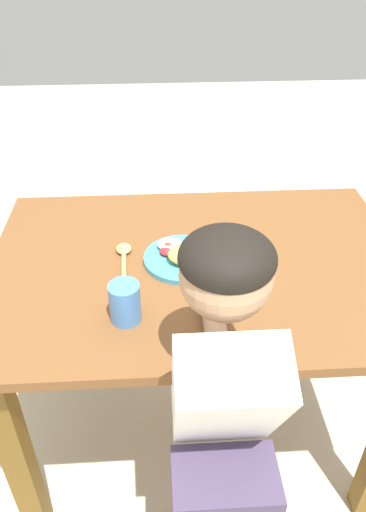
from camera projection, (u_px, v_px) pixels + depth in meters
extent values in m
plane|color=beige|center=(195.00, 427.00, 1.70)|extent=(8.00, 8.00, 0.00)
cube|color=brown|center=(199.00, 266.00, 1.29)|extent=(1.10, 0.76, 0.03)
cube|color=brown|center=(18.00, 458.00, 1.23)|extent=(0.06, 0.06, 0.69)
cube|color=brown|center=(55.00, 300.00, 1.72)|extent=(0.06, 0.06, 0.69)
cube|color=brown|center=(321.00, 289.00, 1.77)|extent=(0.06, 0.06, 0.69)
cylinder|color=#4398BB|center=(183.00, 259.00, 1.28)|extent=(0.21, 0.21, 0.01)
ellipsoid|color=#F9D554|center=(188.00, 254.00, 1.24)|extent=(0.10, 0.08, 0.05)
ellipsoid|color=red|center=(168.00, 247.00, 1.29)|extent=(0.04, 0.03, 0.02)
ellipsoid|color=red|center=(166.00, 252.00, 1.27)|extent=(0.05, 0.04, 0.02)
ellipsoid|color=silver|center=(170.00, 244.00, 1.30)|extent=(0.07, 0.06, 0.02)
cube|color=silver|center=(243.00, 257.00, 1.29)|extent=(0.06, 0.13, 0.01)
cube|color=silver|center=(248.00, 239.00, 1.36)|extent=(0.04, 0.05, 0.01)
cylinder|color=silver|center=(254.00, 232.00, 1.39)|extent=(0.01, 0.03, 0.00)
cylinder|color=silver|center=(250.00, 232.00, 1.39)|extent=(0.01, 0.03, 0.00)
cylinder|color=silver|center=(247.00, 231.00, 1.39)|extent=(0.01, 0.03, 0.00)
cylinder|color=tan|center=(124.00, 275.00, 1.22)|extent=(0.02, 0.18, 0.01)
ellipsoid|color=tan|center=(124.00, 249.00, 1.31)|extent=(0.04, 0.05, 0.02)
cylinder|color=#4986D5|center=(125.00, 303.00, 1.08)|extent=(0.07, 0.07, 0.10)
cube|color=white|center=(225.00, 393.00, 0.92)|extent=(0.20, 0.25, 0.36)
sphere|color=tan|center=(226.00, 275.00, 0.84)|extent=(0.17, 0.17, 0.17)
ellipsoid|color=black|center=(227.00, 258.00, 0.82)|extent=(0.17, 0.17, 0.09)
cylinder|color=tan|center=(214.00, 322.00, 1.06)|extent=(0.05, 0.23, 0.05)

